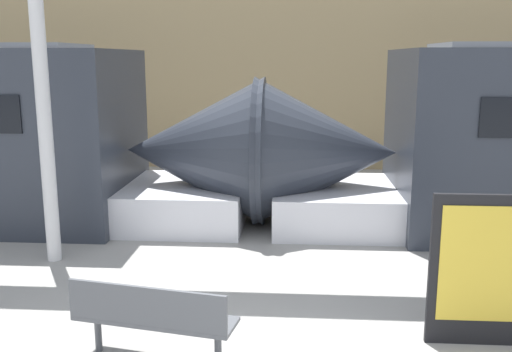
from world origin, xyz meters
TOP-DOWN VIEW (x-y plane):
  - station_wall at (0.00, 11.09)m, footprint 56.00×0.20m
  - bench_near at (-0.92, 0.74)m, footprint 1.67×0.74m
  - poster_board at (2.45, 1.37)m, footprint 1.23×0.07m
  - support_column_near at (-3.11, 3.55)m, footprint 0.20×0.20m

SIDE VIEW (x-z plane):
  - bench_near at x=-0.92m, z-range 0.09..0.93m
  - poster_board at x=2.45m, z-range 0.01..1.63m
  - support_column_near at x=-3.11m, z-range 0.00..3.95m
  - station_wall at x=0.00m, z-range 0.00..5.00m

